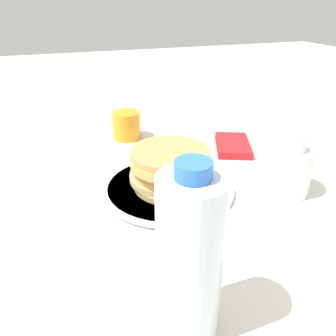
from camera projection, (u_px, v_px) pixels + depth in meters
name	position (u px, v px, depth m)	size (l,w,h in m)	color
ground_plane	(171.00, 183.00, 0.73)	(4.00, 4.00, 0.00)	silver
plate	(168.00, 187.00, 0.70)	(0.28, 0.28, 0.01)	silver
pancake_stack	(170.00, 168.00, 0.68)	(0.18, 0.17, 0.08)	tan
juice_glass	(127.00, 125.00, 0.94)	(0.08, 0.08, 0.08)	orange
cream_jug	(287.00, 169.00, 0.68)	(0.10, 0.10, 0.12)	white
water_bottle_near	(190.00, 259.00, 0.37)	(0.08, 0.08, 0.23)	silver
napkin	(233.00, 145.00, 0.89)	(0.17, 0.14, 0.02)	red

